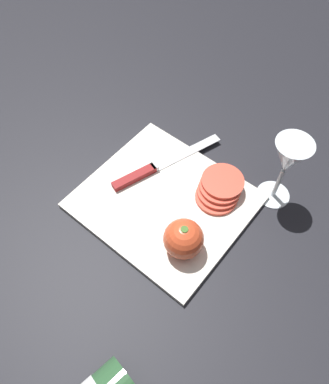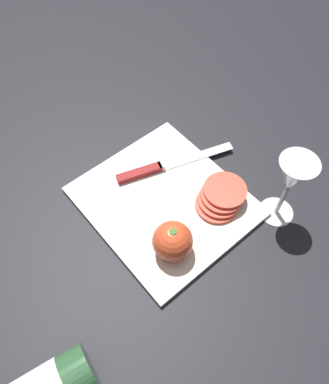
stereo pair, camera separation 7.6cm
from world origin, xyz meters
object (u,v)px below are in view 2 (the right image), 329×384
object	(u,v)px
wine_glass	(292,179)
knife	(153,169)
whole_tomato	(173,241)
tomato_slice_stack_near	(221,198)

from	to	relation	value
wine_glass	knife	xyz separation A→B (m)	(0.24, 0.13, -0.10)
wine_glass	whole_tomato	distance (m)	0.25
wine_glass	whole_tomato	xyz separation A→B (m)	(0.07, 0.23, -0.07)
tomato_slice_stack_near	wine_glass	bearing A→B (deg)	-139.01
whole_tomato	tomato_slice_stack_near	world-z (taller)	whole_tomato
wine_glass	tomato_slice_stack_near	distance (m)	0.15
wine_glass	whole_tomato	bearing A→B (deg)	72.40
whole_tomato	knife	world-z (taller)	whole_tomato
tomato_slice_stack_near	knife	bearing A→B (deg)	19.97
wine_glass	knife	bearing A→B (deg)	28.80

